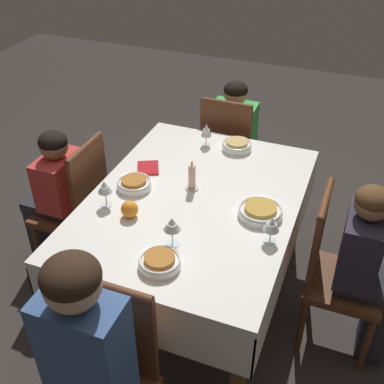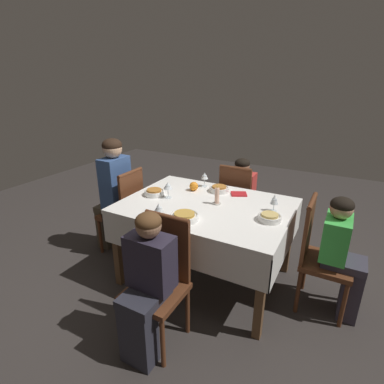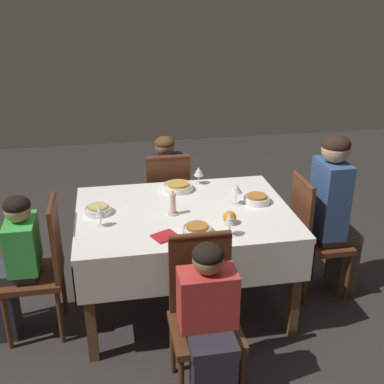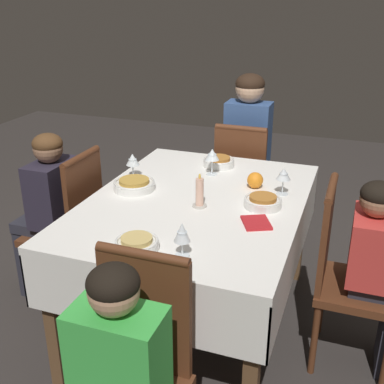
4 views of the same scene
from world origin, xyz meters
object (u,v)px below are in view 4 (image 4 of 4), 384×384
person_child_dark (47,210)px  chair_west (242,182)px  dining_table (196,215)px  wine_glass_east (182,233)px  person_adult_denim (249,150)px  wine_glass_west (212,155)px  chair_south (71,223)px  bowl_east (137,244)px  wine_glass_north (284,175)px  orange_fruit (255,180)px  napkin_red_folded (256,223)px  candle_centerpiece (200,194)px  chair_north (344,271)px  chair_east (134,371)px  bowl_north (263,201)px  bowl_west (219,162)px  person_child_red (382,272)px  wine_glass_south (133,160)px  bowl_south (134,184)px

person_child_dark → chair_west: bearing=136.0°
dining_table → wine_glass_east: (0.54, 0.13, 0.19)m
person_adult_denim → wine_glass_west: (0.71, -0.05, 0.17)m
chair_south → person_adult_denim: size_ratio=0.76×
person_adult_denim → wine_glass_west: person_adult_denim is taller
chair_south → bowl_east: 0.92m
wine_glass_north → orange_fruit: bearing=-104.4°
person_adult_denim → person_child_dark: 1.43m
orange_fruit → napkin_red_folded: size_ratio=0.48×
candle_centerpiece → chair_south: bearing=-94.5°
chair_north → orange_fruit: chair_north is taller
chair_east → bowl_east: chair_east is taller
bowl_north → wine_glass_north: size_ratio=1.27×
wine_glass_east → bowl_west: bearing=-170.9°
dining_table → chair_south: chair_south is taller
bowl_west → orange_fruit: orange_fruit is taller
person_child_dark → wine_glass_east: size_ratio=7.01×
person_adult_denim → bowl_north: person_adult_denim is taller
dining_table → chair_north: 0.76m
bowl_north → person_child_red: bearing=85.8°
person_adult_denim → candle_centerpiece: 1.16m
person_adult_denim → person_child_red: person_adult_denim is taller
wine_glass_east → orange_fruit: size_ratio=1.69×
person_adult_denim → wine_glass_north: bearing=113.9°
person_child_dark → bowl_east: 1.03m
wine_glass_south → wine_glass_east: 0.93m
bowl_west → orange_fruit: size_ratio=2.16×
person_child_red → napkin_red_folded: person_child_red is taller
person_child_dark → chair_south: bearing=90.0°
person_child_red → wine_glass_north: person_child_red is taller
bowl_east → napkin_red_folded: (-0.39, 0.40, -0.02)m
chair_north → wine_glass_south: bearing=80.3°
bowl_west → wine_glass_north: size_ratio=1.28×
chair_west → bowl_east: size_ratio=5.20×
chair_north → wine_glass_north: (-0.23, -0.35, 0.36)m
chair_east → napkin_red_folded: (-0.76, 0.25, 0.26)m
dining_table → orange_fruit: size_ratio=16.63×
person_child_dark → orange_fruit: size_ratio=11.86×
bowl_south → chair_north: bearing=88.3°
person_child_dark → bowl_north: size_ratio=5.54×
chair_west → bowl_east: 1.52m
wine_glass_south → orange_fruit: bearing=95.4°
chair_south → person_adult_denim: person_adult_denim is taller
candle_centerpiece → napkin_red_folded: 0.32m
person_child_dark → napkin_red_folded: 1.27m
person_child_dark → chair_north: bearing=90.0°
person_adult_denim → orange_fruit: size_ratio=14.28×
person_child_red → person_child_dark: bearing=90.0°
wine_glass_north → bowl_north: bearing=-18.4°
orange_fruit → chair_west: bearing=-161.3°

